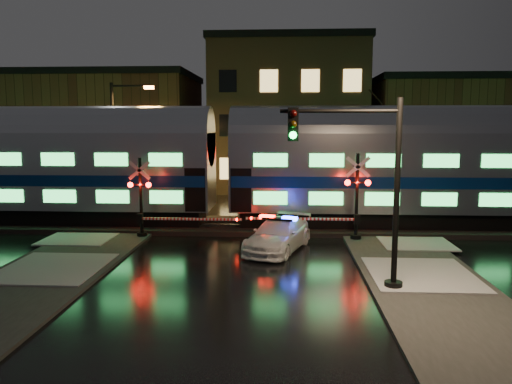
% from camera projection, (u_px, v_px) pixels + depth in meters
% --- Properties ---
extents(ground, '(120.00, 120.00, 0.00)m').
position_uv_depth(ground, '(241.00, 253.00, 20.50)').
color(ground, black).
rests_on(ground, ground).
extents(ballast, '(90.00, 4.20, 0.24)m').
position_uv_depth(ballast, '(249.00, 226.00, 25.44)').
color(ballast, black).
rests_on(ballast, ground).
extents(sidewalk_left, '(4.00, 20.00, 0.12)m').
position_uv_depth(sidewalk_left, '(7.00, 299.00, 14.93)').
color(sidewalk_left, '#2D2D2D').
rests_on(sidewalk_left, ground).
extents(sidewalk_right, '(4.00, 20.00, 0.12)m').
position_uv_depth(sidewalk_right, '(450.00, 308.00, 14.19)').
color(sidewalk_right, '#2D2D2D').
rests_on(sidewalk_right, ground).
extents(building_left, '(14.00, 10.00, 9.00)m').
position_uv_depth(building_left, '(111.00, 134.00, 42.41)').
color(building_left, '#523820').
rests_on(building_left, ground).
extents(building_mid, '(12.00, 11.00, 11.50)m').
position_uv_depth(building_mid, '(287.00, 119.00, 41.89)').
color(building_mid, brown).
rests_on(building_mid, ground).
extents(building_right, '(12.00, 10.00, 8.50)m').
position_uv_depth(building_right, '(446.00, 137.00, 40.86)').
color(building_right, '#523820').
rests_on(building_right, ground).
extents(train, '(51.00, 3.12, 5.92)m').
position_uv_depth(train, '(222.00, 162.00, 25.08)').
color(train, black).
rests_on(train, ballast).
extents(police_car, '(3.21, 4.88, 1.47)m').
position_uv_depth(police_car, '(278.00, 235.00, 20.82)').
color(police_car, white).
rests_on(police_car, ground).
extents(crossing_signal_right, '(5.62, 0.65, 3.98)m').
position_uv_depth(crossing_signal_right, '(349.00, 206.00, 22.30)').
color(crossing_signal_right, black).
rests_on(crossing_signal_right, ground).
extents(crossing_signal_left, '(5.29, 0.63, 3.74)m').
position_uv_depth(crossing_signal_left, '(148.00, 206.00, 22.82)').
color(crossing_signal_left, black).
rests_on(crossing_signal_left, ground).
extents(traffic_light, '(3.91, 0.70, 6.05)m').
position_uv_depth(traffic_light, '(366.00, 190.00, 15.41)').
color(traffic_light, black).
rests_on(traffic_light, ground).
extents(streetlight, '(2.56, 0.27, 7.66)m').
position_uv_depth(streetlight, '(118.00, 139.00, 29.27)').
color(streetlight, black).
rests_on(streetlight, ground).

